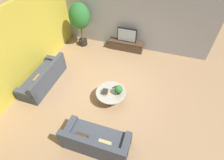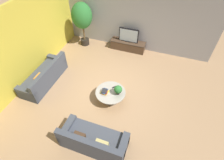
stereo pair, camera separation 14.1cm
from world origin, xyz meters
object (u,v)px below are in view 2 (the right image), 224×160
couch_near_entry (94,141)px  television (129,35)px  media_console (128,45)px  potted_plant_tabletop (118,90)px  coffee_table (111,94)px  couch_by_wall (45,77)px  potted_palm_tall (82,17)px

couch_near_entry → television: bearing=-85.3°
media_console → couch_near_entry: 5.12m
media_console → potted_plant_tabletop: 3.35m
coffee_table → potted_plant_tabletop: (0.27, 0.02, 0.34)m
media_console → television: (-0.00, -0.00, 0.55)m
media_console → potted_plant_tabletop: bearing=-80.2°
couch_by_wall → coffee_table: bearing=90.0°
potted_palm_tall → potted_plant_tabletop: 4.15m
couch_by_wall → couch_near_entry: bearing=58.4°
potted_palm_tall → couch_near_entry: bearing=-61.4°
coffee_table → potted_palm_tall: (-2.50, 3.01, 1.15)m
couch_near_entry → potted_palm_tall: potted_palm_tall is taller
television → coffee_table: 3.35m
media_console → potted_palm_tall: size_ratio=0.79×
potted_plant_tabletop → couch_near_entry: bearing=-94.4°
media_console → potted_plant_tabletop: potted_plant_tabletop is taller
couch_near_entry → potted_plant_tabletop: couch_near_entry is taller
television → couch_by_wall: 4.18m
coffee_table → couch_near_entry: bearing=-85.9°
coffee_table → couch_near_entry: 1.81m
coffee_table → television: bearing=95.1°
couch_near_entry → media_console: bearing=-85.3°
television → coffee_table: television is taller
coffee_table → potted_palm_tall: size_ratio=0.50×
coffee_table → couch_by_wall: (-2.80, -0.00, -0.03)m
television → couch_by_wall: bearing=-127.2°
media_console → potted_palm_tall: (-2.20, -0.30, 1.22)m
television → potted_palm_tall: (-2.20, -0.29, 0.67)m
media_console → couch_by_wall: (-2.51, -3.30, 0.04)m
media_console → couch_by_wall: couch_by_wall is taller
television → coffee_table: (0.29, -3.30, -0.48)m
couch_near_entry → coffee_table: bearing=-85.9°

